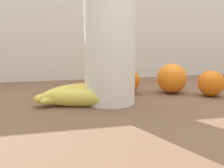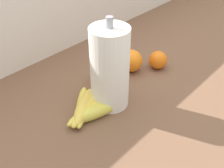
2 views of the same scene
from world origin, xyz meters
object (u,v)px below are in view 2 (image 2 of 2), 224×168
object	(u,v)px
banana_bunch	(91,108)
orange_back_right	(131,61)
orange_right	(103,73)
orange_front	(158,60)
paper_towel_roll	(110,68)

from	to	relation	value
banana_bunch	orange_back_right	world-z (taller)	orange_back_right
orange_right	orange_back_right	bearing A→B (deg)	-11.92
banana_bunch	orange_front	xyz separation A→B (m)	(0.34, -0.00, 0.01)
orange_back_right	paper_towel_roll	world-z (taller)	paper_towel_roll
orange_front	orange_back_right	size ratio (longest dim) A/B	0.83
paper_towel_roll	orange_back_right	bearing A→B (deg)	19.76
banana_bunch	orange_right	world-z (taller)	orange_right
banana_bunch	orange_back_right	bearing A→B (deg)	12.53
banana_bunch	orange_front	distance (m)	0.34
banana_bunch	orange_right	bearing A→B (deg)	30.19
orange_right	banana_bunch	bearing A→B (deg)	-149.81
orange_front	orange_right	xyz separation A→B (m)	(-0.19, 0.09, 0.00)
orange_right	paper_towel_roll	bearing A→B (deg)	-127.17
orange_back_right	orange_right	world-z (taller)	orange_back_right
orange_back_right	orange_right	distance (m)	0.12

